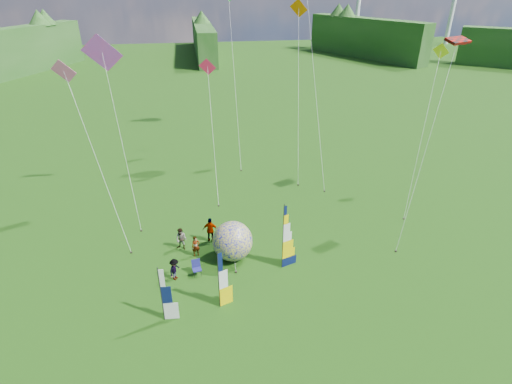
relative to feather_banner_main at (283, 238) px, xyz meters
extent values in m
plane|color=#154809|center=(-0.63, -3.58, -2.31)|extent=(220.00, 220.00, 0.00)
sphere|color=#00039C|center=(-3.00, 1.59, -0.97)|extent=(3.38, 3.38, 2.67)
imported|color=#66594C|center=(-5.43, 2.23, -1.56)|extent=(0.61, 0.48, 1.50)
imported|color=#66594C|center=(-6.39, 3.14, -1.48)|extent=(0.89, 0.73, 1.64)
imported|color=#66594C|center=(-6.80, 0.02, -1.56)|extent=(0.81, 1.01, 1.49)
imported|color=#66594C|center=(-4.33, 3.75, -1.36)|extent=(1.18, 0.69, 1.89)
camera|label=1|loc=(-5.07, -20.00, 14.27)|focal=28.00mm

